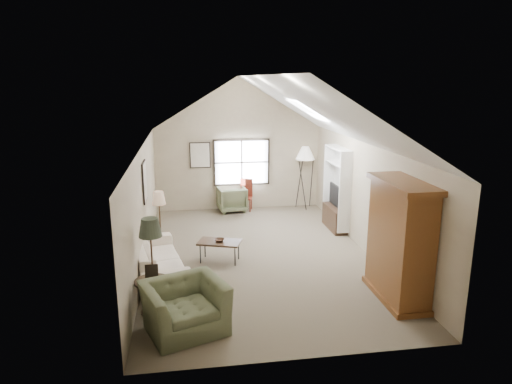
{
  "coord_description": "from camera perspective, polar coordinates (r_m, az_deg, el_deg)",
  "views": [
    {
      "loc": [
        -1.53,
        -9.63,
        3.93
      ],
      "look_at": [
        0.0,
        0.4,
        1.4
      ],
      "focal_mm": 32.0,
      "sensor_mm": 36.0,
      "label": 1
    }
  ],
  "objects": [
    {
      "name": "sofa",
      "position": [
        9.65,
        -12.14,
        -8.11
      ],
      "size": [
        1.4,
        2.54,
        0.7
      ],
      "primitive_type": "imported",
      "rotation": [
        0.0,
        0.0,
        1.77
      ],
      "color": "white",
      "rests_on": "ground"
    },
    {
      "name": "media_console",
      "position": [
        12.41,
        9.81,
        -3.21
      ],
      "size": [
        0.34,
        1.18,
        0.6
      ],
      "primitive_type": "cube",
      "color": "#382316",
      "rests_on": "ground"
    },
    {
      "name": "tv_alcove",
      "position": [
        12.2,
        10.07,
        0.61
      ],
      "size": [
        0.32,
        1.3,
        2.1
      ],
      "primitive_type": "cube",
      "color": "white",
      "rests_on": "ground"
    },
    {
      "name": "armchair_near",
      "position": [
        7.56,
        -8.88,
        -14.02
      ],
      "size": [
        1.52,
        1.43,
        0.8
      ],
      "primitive_type": "imported",
      "rotation": [
        0.0,
        0.0,
        0.36
      ],
      "color": "#646D4C",
      "rests_on": "ground"
    },
    {
      "name": "wall_art",
      "position": [
        11.78,
        -10.24,
        3.01
      ],
      "size": [
        1.97,
        3.71,
        0.88
      ],
      "color": "black",
      "rests_on": "room_shell"
    },
    {
      "name": "tv_panel",
      "position": [
        12.25,
        9.93,
        -0.44
      ],
      "size": [
        0.05,
        0.9,
        0.55
      ],
      "primitive_type": "cube",
      "color": "black",
      "rests_on": "media_console"
    },
    {
      "name": "window",
      "position": [
        13.91,
        -1.81,
        3.73
      ],
      "size": [
        1.72,
        0.08,
        1.42
      ],
      "primitive_type": "cube",
      "color": "black",
      "rests_on": "room_shell"
    },
    {
      "name": "armoire",
      "position": [
        8.6,
        17.53,
        -5.88
      ],
      "size": [
        0.6,
        1.5,
        2.2
      ],
      "primitive_type": "cube",
      "color": "brown",
      "rests_on": "ground"
    },
    {
      "name": "armchair_far",
      "position": [
        13.85,
        -3.07,
        -0.87
      ],
      "size": [
        0.91,
        0.93,
        0.76
      ],
      "primitive_type": "imported",
      "rotation": [
        0.0,
        0.0,
        3.27
      ],
      "color": "#6A714F",
      "rests_on": "ground"
    },
    {
      "name": "room_shell",
      "position": [
        9.77,
        0.36,
        9.76
      ],
      "size": [
        5.01,
        8.01,
        4.0
      ],
      "color": "#6E644F",
      "rests_on": "ground"
    },
    {
      "name": "side_chair",
      "position": [
        13.87,
        -1.3,
        -0.4
      ],
      "size": [
        0.46,
        0.46,
        0.95
      ],
      "primitive_type": "cube",
      "rotation": [
        0.0,
        0.0,
        -0.29
      ],
      "color": "maroon",
      "rests_on": "ground"
    },
    {
      "name": "side_table",
      "position": [
        8.21,
        -12.74,
        -12.6
      ],
      "size": [
        0.71,
        0.71,
        0.6
      ],
      "primitive_type": "cylinder",
      "rotation": [
        0.0,
        0.0,
        0.2
      ],
      "color": "#3B2A18",
      "rests_on": "ground"
    },
    {
      "name": "skylight",
      "position": [
        10.92,
        6.46,
        10.19
      ],
      "size": [
        0.8,
        1.2,
        0.52
      ],
      "primitive_type": null,
      "color": "white",
      "rests_on": "room_shell"
    },
    {
      "name": "tan_lamp",
      "position": [
        10.64,
        -11.9,
        -3.69
      ],
      "size": [
        0.35,
        0.35,
        1.5
      ],
      "primitive_type": null,
      "rotation": [
        0.0,
        0.0,
        0.2
      ],
      "color": "tan",
      "rests_on": "ground"
    },
    {
      "name": "coffee_table",
      "position": [
        10.15,
        -4.57,
        -7.4
      ],
      "size": [
        1.03,
        0.77,
        0.47
      ],
      "primitive_type": "cube",
      "rotation": [
        0.0,
        0.0,
        -0.33
      ],
      "color": "#3B2B18",
      "rests_on": "ground"
    },
    {
      "name": "dark_lamp",
      "position": [
        8.17,
        -12.86,
        -8.62
      ],
      "size": [
        0.47,
        0.47,
        1.67
      ],
      "primitive_type": null,
      "rotation": [
        0.0,
        0.0,
        0.2
      ],
      "color": "black",
      "rests_on": "ground"
    },
    {
      "name": "tripod_lamp",
      "position": [
        14.1,
        6.1,
        1.86
      ],
      "size": [
        0.66,
        0.66,
        1.96
      ],
      "primitive_type": null,
      "rotation": [
        0.0,
        0.0,
        0.17
      ],
      "color": "white",
      "rests_on": "ground"
    },
    {
      "name": "bowl",
      "position": [
        10.06,
        -4.6,
        -6.02
      ],
      "size": [
        0.28,
        0.28,
        0.05
      ],
      "primitive_type": "imported",
      "rotation": [
        0.0,
        0.0,
        -0.33
      ],
      "color": "#352015",
      "rests_on": "coffee_table"
    }
  ]
}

